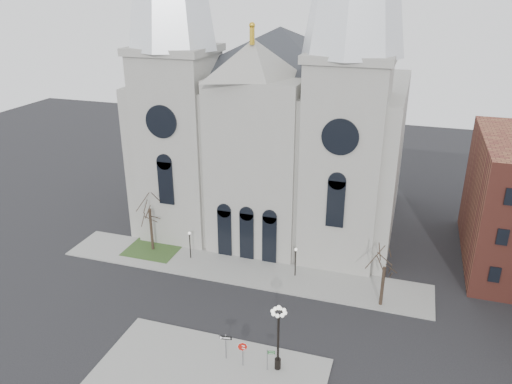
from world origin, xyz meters
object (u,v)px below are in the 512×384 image
(one_way_sign, at_px, (226,343))
(street_name_sign, at_px, (268,358))
(globe_lamp, at_px, (278,330))
(stop_sign, at_px, (243,349))

(one_way_sign, height_order, street_name_sign, one_way_sign)
(globe_lamp, relative_size, one_way_sign, 2.55)
(stop_sign, bearing_deg, globe_lamp, 15.65)
(stop_sign, xyz_separation_m, globe_lamp, (2.75, 0.53, 2.09))
(stop_sign, bearing_deg, one_way_sign, 171.32)
(stop_sign, height_order, one_way_sign, one_way_sign)
(globe_lamp, distance_m, one_way_sign, 4.84)
(one_way_sign, bearing_deg, globe_lamp, -7.63)
(globe_lamp, bearing_deg, street_name_sign, -149.58)
(stop_sign, relative_size, one_way_sign, 0.98)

